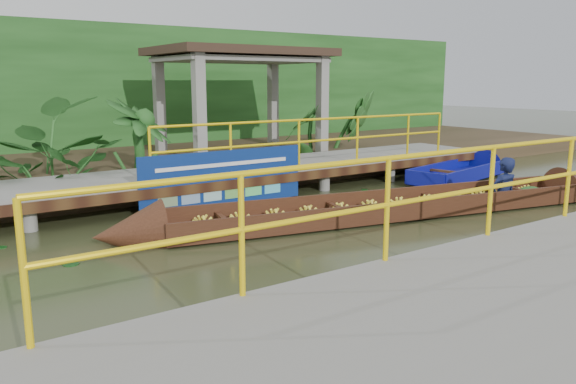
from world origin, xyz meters
TOP-DOWN VIEW (x-y plane):
  - ground at (0.00, 0.00)m, footprint 80.00×80.00m
  - land_strip at (0.00, 7.50)m, footprint 30.00×8.00m
  - far_dock at (0.02, 3.43)m, footprint 16.00×2.06m
  - pavilion at (3.00, 6.30)m, footprint 4.40×3.00m
  - foliage_backdrop at (0.00, 10.00)m, footprint 30.00×0.80m
  - vendor_boat at (2.81, 0.08)m, footprint 10.10×3.06m
  - moored_blue_boat at (7.30, 2.01)m, footprint 3.87×1.72m
  - blue_banner at (0.42, 2.48)m, footprint 3.40×0.04m
  - tropical_plants at (-0.56, 5.30)m, footprint 14.33×1.33m

SIDE VIEW (x-z plane):
  - ground at x=0.00m, z-range 0.00..0.00m
  - moored_blue_boat at x=7.30m, z-range -0.29..0.61m
  - vendor_boat at x=2.81m, z-range -0.83..1.27m
  - land_strip at x=0.00m, z-range 0.00..0.45m
  - far_dock at x=0.02m, z-range -0.35..1.30m
  - blue_banner at x=0.42m, z-range 0.02..1.09m
  - tropical_plants at x=-0.56m, z-range 0.45..2.11m
  - foliage_backdrop at x=0.00m, z-range 0.00..4.00m
  - pavilion at x=3.00m, z-range 1.32..4.32m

